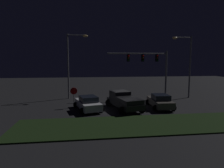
{
  "coord_description": "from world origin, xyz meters",
  "views": [
    {
      "loc": [
        -4.45,
        -22.56,
        5.06
      ],
      "look_at": [
        -1.28,
        1.81,
        2.2
      ],
      "focal_mm": 31.29,
      "sensor_mm": 36.0,
      "label": 1
    }
  ],
  "objects_px": {
    "car_sedan_far": "(88,103)",
    "street_lamp_right": "(186,60)",
    "pickup_truck": "(124,100)",
    "car_sedan": "(160,101)",
    "street_lamp_left": "(72,59)",
    "stop_sign": "(74,94)",
    "traffic_signal_gantry": "(149,63)"
  },
  "relations": [
    {
      "from": "car_sedan_far",
      "to": "street_lamp_right",
      "type": "height_order",
      "value": "street_lamp_right"
    },
    {
      "from": "pickup_truck",
      "to": "car_sedan_far",
      "type": "height_order",
      "value": "pickup_truck"
    },
    {
      "from": "car_sedan",
      "to": "street_lamp_left",
      "type": "relative_size",
      "value": 0.52
    },
    {
      "from": "street_lamp_right",
      "to": "stop_sign",
      "type": "height_order",
      "value": "street_lamp_right"
    },
    {
      "from": "car_sedan",
      "to": "stop_sign",
      "type": "height_order",
      "value": "stop_sign"
    },
    {
      "from": "stop_sign",
      "to": "street_lamp_left",
      "type": "bearing_deg",
      "value": 95.18
    },
    {
      "from": "car_sedan_far",
      "to": "street_lamp_left",
      "type": "bearing_deg",
      "value": 1.78
    },
    {
      "from": "traffic_signal_gantry",
      "to": "street_lamp_left",
      "type": "xyz_separation_m",
      "value": [
        -10.44,
        0.97,
        0.54
      ]
    },
    {
      "from": "street_lamp_left",
      "to": "street_lamp_right",
      "type": "bearing_deg",
      "value": -5.35
    },
    {
      "from": "pickup_truck",
      "to": "street_lamp_left",
      "type": "bearing_deg",
      "value": 27.02
    },
    {
      "from": "car_sedan_far",
      "to": "street_lamp_left",
      "type": "height_order",
      "value": "street_lamp_left"
    },
    {
      "from": "street_lamp_left",
      "to": "car_sedan_far",
      "type": "bearing_deg",
      "value": -73.6
    },
    {
      "from": "stop_sign",
      "to": "car_sedan_far",
      "type": "bearing_deg",
      "value": -41.41
    },
    {
      "from": "traffic_signal_gantry",
      "to": "street_lamp_right",
      "type": "height_order",
      "value": "street_lamp_right"
    },
    {
      "from": "street_lamp_left",
      "to": "stop_sign",
      "type": "relative_size",
      "value": 3.89
    },
    {
      "from": "car_sedan",
      "to": "car_sedan_far",
      "type": "distance_m",
      "value": 7.81
    },
    {
      "from": "pickup_truck",
      "to": "street_lamp_left",
      "type": "distance_m",
      "value": 9.96
    },
    {
      "from": "street_lamp_left",
      "to": "street_lamp_right",
      "type": "relative_size",
      "value": 1.03
    },
    {
      "from": "street_lamp_left",
      "to": "stop_sign",
      "type": "distance_m",
      "value": 6.75
    },
    {
      "from": "pickup_truck",
      "to": "street_lamp_right",
      "type": "height_order",
      "value": "street_lamp_right"
    },
    {
      "from": "car_sedan",
      "to": "street_lamp_left",
      "type": "bearing_deg",
      "value": 58.3
    },
    {
      "from": "pickup_truck",
      "to": "car_sedan_far",
      "type": "distance_m",
      "value": 3.78
    },
    {
      "from": "car_sedan",
      "to": "car_sedan_far",
      "type": "bearing_deg",
      "value": 93.26
    },
    {
      "from": "traffic_signal_gantry",
      "to": "stop_sign",
      "type": "bearing_deg",
      "value": -155.5
    },
    {
      "from": "pickup_truck",
      "to": "traffic_signal_gantry",
      "type": "xyz_separation_m",
      "value": [
        4.65,
        5.81,
        3.9
      ]
    },
    {
      "from": "car_sedan",
      "to": "street_lamp_right",
      "type": "xyz_separation_m",
      "value": [
        5.72,
        5.35,
        4.56
      ]
    },
    {
      "from": "car_sedan_far",
      "to": "traffic_signal_gantry",
      "type": "xyz_separation_m",
      "value": [
        8.43,
        5.86,
        4.16
      ]
    },
    {
      "from": "street_lamp_left",
      "to": "stop_sign",
      "type": "bearing_deg",
      "value": -84.82
    },
    {
      "from": "pickup_truck",
      "to": "car_sedan",
      "type": "height_order",
      "value": "pickup_truck"
    },
    {
      "from": "traffic_signal_gantry",
      "to": "stop_sign",
      "type": "height_order",
      "value": "traffic_signal_gantry"
    },
    {
      "from": "street_lamp_left",
      "to": "street_lamp_right",
      "type": "height_order",
      "value": "street_lamp_left"
    },
    {
      "from": "car_sedan_far",
      "to": "stop_sign",
      "type": "bearing_deg",
      "value": 33.97
    }
  ]
}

